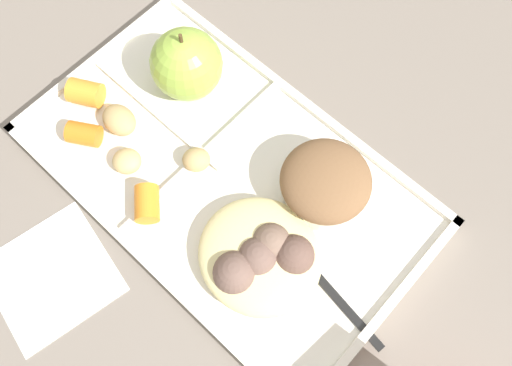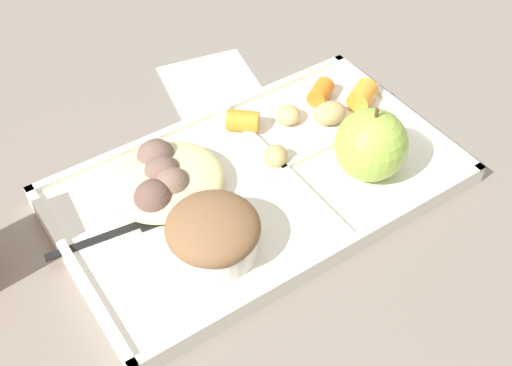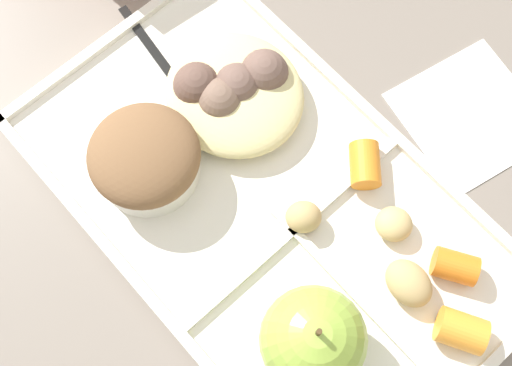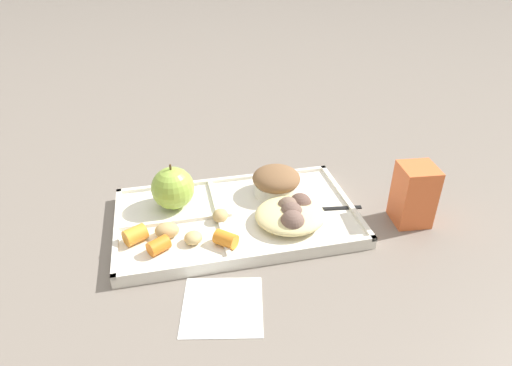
# 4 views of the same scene
# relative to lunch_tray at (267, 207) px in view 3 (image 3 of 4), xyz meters

# --- Properties ---
(ground) EXTENTS (6.00, 6.00, 0.00)m
(ground) POSITION_rel_lunch_tray_xyz_m (0.00, 0.00, -0.01)
(ground) COLOR slate
(lunch_tray) EXTENTS (0.40, 0.23, 0.02)m
(lunch_tray) POSITION_rel_lunch_tray_xyz_m (0.00, 0.00, 0.00)
(lunch_tray) COLOR silver
(lunch_tray) RESTS_ON ground
(green_apple) EXTENTS (0.07, 0.07, 0.08)m
(green_apple) POSITION_rel_lunch_tray_xyz_m (-0.10, 0.05, 0.04)
(green_apple) COLOR #93B742
(green_apple) RESTS_ON lunch_tray
(bran_muffin) EXTENTS (0.08, 0.08, 0.05)m
(bran_muffin) POSITION_rel_lunch_tray_xyz_m (0.08, 0.05, 0.03)
(bran_muffin) COLOR silver
(bran_muffin) RESTS_ON lunch_tray
(carrot_slice_back) EXTENTS (0.04, 0.04, 0.02)m
(carrot_slice_back) POSITION_rel_lunch_tray_xyz_m (-0.03, -0.07, 0.02)
(carrot_slice_back) COLOR orange
(carrot_slice_back) RESTS_ON lunch_tray
(carrot_slice_diagonal) EXTENTS (0.04, 0.04, 0.03)m
(carrot_slice_diagonal) POSITION_rel_lunch_tray_xyz_m (-0.16, -0.04, 0.02)
(carrot_slice_diagonal) COLOR orange
(carrot_slice_diagonal) RESTS_ON lunch_tray
(carrot_slice_large) EXTENTS (0.04, 0.04, 0.02)m
(carrot_slice_large) POSITION_rel_lunch_tray_xyz_m (-0.13, -0.07, 0.02)
(carrot_slice_large) COLOR orange
(carrot_slice_large) RESTS_ON lunch_tray
(potato_chunk_corner) EXTENTS (0.04, 0.04, 0.02)m
(potato_chunk_corner) POSITION_rel_lunch_tray_xyz_m (-0.03, -0.01, 0.02)
(potato_chunk_corner) COLOR tan
(potato_chunk_corner) RESTS_ON lunch_tray
(potato_chunk_small) EXTENTS (0.04, 0.04, 0.02)m
(potato_chunk_small) POSITION_rel_lunch_tray_xyz_m (-0.08, -0.06, 0.02)
(potato_chunk_small) COLOR tan
(potato_chunk_small) RESTS_ON lunch_tray
(potato_chunk_golden) EXTENTS (0.04, 0.03, 0.02)m
(potato_chunk_golden) POSITION_rel_lunch_tray_xyz_m (-0.11, -0.03, 0.02)
(potato_chunk_golden) COLOR tan
(potato_chunk_golden) RESTS_ON lunch_tray
(egg_noodle_pile) EXTENTS (0.11, 0.11, 0.03)m
(egg_noodle_pile) POSITION_rel_lunch_tray_xyz_m (0.08, -0.04, 0.02)
(egg_noodle_pile) COLOR beige
(egg_noodle_pile) RESTS_ON lunch_tray
(meatball_back) EXTENTS (0.04, 0.04, 0.04)m
(meatball_back) POSITION_rel_lunch_tray_xyz_m (0.08, -0.04, 0.03)
(meatball_back) COLOR brown
(meatball_back) RESTS_ON lunch_tray
(meatball_center) EXTENTS (0.04, 0.04, 0.04)m
(meatball_center) POSITION_rel_lunch_tray_xyz_m (0.10, -0.02, 0.03)
(meatball_center) COLOR brown
(meatball_center) RESTS_ON lunch_tray
(meatball_front) EXTENTS (0.04, 0.04, 0.04)m
(meatball_front) POSITION_rel_lunch_tray_xyz_m (0.08, -0.03, 0.03)
(meatball_front) COLOR #755B4C
(meatball_front) RESTS_ON lunch_tray
(meatball_side) EXTENTS (0.04, 0.04, 0.04)m
(meatball_side) POSITION_rel_lunch_tray_xyz_m (0.08, -0.07, 0.03)
(meatball_side) COLOR brown
(meatball_side) RESTS_ON lunch_tray
(plastic_fork) EXTENTS (0.14, 0.03, 0.00)m
(plastic_fork) POSITION_rel_lunch_tray_xyz_m (0.13, -0.02, 0.01)
(plastic_fork) COLOR black
(plastic_fork) RESTS_ON lunch_tray
(paper_napkin) EXTENTS (0.13, 0.13, 0.00)m
(paper_napkin) POSITION_rel_lunch_tray_xyz_m (-0.05, -0.18, -0.01)
(paper_napkin) COLOR white
(paper_napkin) RESTS_ON ground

